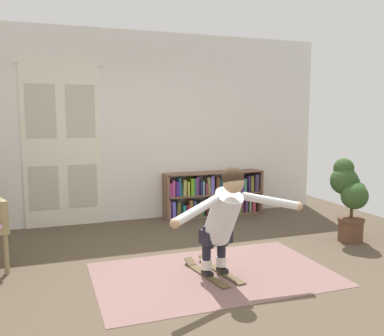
{
  "coord_description": "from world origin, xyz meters",
  "views": [
    {
      "loc": [
        -1.47,
        -3.78,
        1.63
      ],
      "look_at": [
        0.06,
        0.51,
        1.05
      ],
      "focal_mm": 38.9,
      "sensor_mm": 36.0,
      "label": 1
    }
  ],
  "objects_px": {
    "potted_plant": "(349,193)",
    "skis_pair": "(212,271)",
    "person_skier": "(224,215)",
    "bookshelf": "(212,195)"
  },
  "relations": [
    {
      "from": "potted_plant",
      "to": "skis_pair",
      "type": "relative_size",
      "value": 1.33
    },
    {
      "from": "skis_pair",
      "to": "person_skier",
      "type": "relative_size",
      "value": 0.56
    },
    {
      "from": "skis_pair",
      "to": "person_skier",
      "type": "height_order",
      "value": "person_skier"
    },
    {
      "from": "bookshelf",
      "to": "potted_plant",
      "type": "bearing_deg",
      "value": -59.02
    },
    {
      "from": "bookshelf",
      "to": "potted_plant",
      "type": "height_order",
      "value": "potted_plant"
    },
    {
      "from": "bookshelf",
      "to": "skis_pair",
      "type": "xyz_separation_m",
      "value": [
        -0.96,
        -2.34,
        -0.32
      ]
    },
    {
      "from": "skis_pair",
      "to": "person_skier",
      "type": "distance_m",
      "value": 0.68
    },
    {
      "from": "bookshelf",
      "to": "potted_plant",
      "type": "xyz_separation_m",
      "value": [
        1.13,
        -1.88,
        0.29
      ]
    },
    {
      "from": "bookshelf",
      "to": "person_skier",
      "type": "distance_m",
      "value": 2.74
    },
    {
      "from": "potted_plant",
      "to": "person_skier",
      "type": "xyz_separation_m",
      "value": [
        -2.06,
        -0.67,
        0.04
      ]
    }
  ]
}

